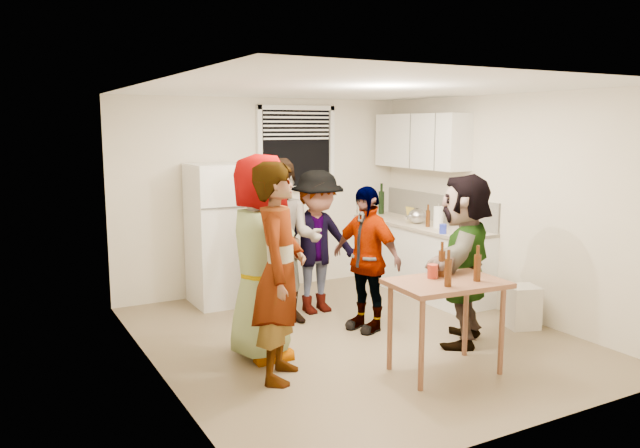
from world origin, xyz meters
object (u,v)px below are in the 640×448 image
guest_grey (262,356)px  guest_black (365,329)px  beer_bottle_table (477,281)px  wine_bottle (381,214)px  trash_bin (522,305)px  guest_back_left (284,322)px  blue_cup (443,234)px  guest_orange (461,342)px  guest_back_right (317,312)px  red_cup (432,278)px  beer_bottle_counter (428,227)px  refrigerator (221,234)px  guest_stripe (280,377)px  serving_table (444,371)px  kettle (417,223)px

guest_grey → guest_black: bearing=-79.0°
beer_bottle_table → guest_black: (-0.19, 1.45, -0.82)m
wine_bottle → trash_bin: bearing=-90.2°
trash_bin → guest_back_left: trash_bin is taller
blue_cup → beer_bottle_table: 1.95m
trash_bin → guest_orange: trash_bin is taller
guest_orange → guest_back_right: bearing=-104.3°
guest_back_left → guest_black: size_ratio=1.18×
beer_bottle_table → guest_back_left: beer_bottle_table is taller
blue_cup → red_cup: blue_cup is taller
beer_bottle_counter → guest_black: (-1.36, -0.69, -0.90)m
refrigerator → guest_back_left: bearing=-72.8°
beer_bottle_table → red_cup: bearing=135.1°
guest_stripe → guest_back_left: 1.54m
serving_table → guest_stripe: (-1.32, 0.58, 0.00)m
trash_bin → beer_bottle_table: (-1.31, -0.69, 0.57)m
wine_bottle → trash_bin: 2.78m
serving_table → red_cup: (-0.05, 0.13, 0.82)m
refrigerator → guest_black: bearing=-59.9°
blue_cup → guest_back_left: bearing=167.1°
guest_stripe → serving_table: bearing=-78.8°
blue_cup → wine_bottle: bearing=79.8°
refrigerator → trash_bin: refrigerator is taller
guest_black → blue_cup: bearing=84.5°
guest_back_right → serving_table: bearing=-88.2°
blue_cup → guest_back_right: bearing=156.5°
refrigerator → guest_back_left: 1.40m
serving_table → red_cup: size_ratio=7.92×
guest_back_left → blue_cup: bearing=24.3°
beer_bottle_counter → guest_orange: size_ratio=0.12×
guest_stripe → refrigerator: bearing=26.4°
kettle → guest_black: kettle is taller
trash_bin → red_cup: size_ratio=3.69×
trash_bin → serving_table: bearing=-160.0°
kettle → beer_bottle_counter: (-0.05, -0.28, -0.00)m
blue_cup → guest_back_right: 1.73m
guest_back_left → guest_orange: guest_back_left is taller
guest_grey → blue_cup: bearing=-78.6°
kettle → red_cup: size_ratio=2.07×
guest_grey → guest_back_right: bearing=-46.7°
serving_table → guest_grey: size_ratio=0.51×
kettle → guest_back_right: bearing=-171.7°
serving_table → refrigerator: bearing=107.7°
blue_cup → guest_back_right: (-1.35, 0.59, -0.90)m
blue_cup → guest_back_left: (-1.86, 0.43, -0.90)m
kettle → beer_bottle_counter: size_ratio=1.22×
serving_table → red_cup: bearing=110.6°
wine_bottle → guest_grey: size_ratio=0.17×
kettle → beer_bottle_table: (-1.22, -2.43, -0.08)m
refrigerator → guest_stripe: 2.61m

